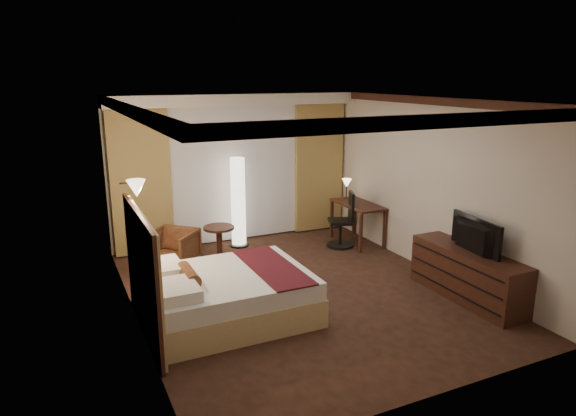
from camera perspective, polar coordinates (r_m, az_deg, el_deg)
name	(u,v)px	position (r m, az deg, el deg)	size (l,w,h in m)	color
floor	(300,292)	(7.45, 1.33, -9.31)	(4.50, 5.50, 0.01)	black
ceiling	(301,100)	(6.81, 1.46, 11.93)	(4.50, 5.50, 0.01)	white
back_wall	(234,168)	(9.49, -6.06, 4.41)	(4.50, 0.02, 2.70)	beige
left_wall	(131,220)	(6.36, -17.06, -1.25)	(0.02, 5.50, 2.70)	beige
right_wall	(430,186)	(8.24, 15.54, 2.39)	(0.02, 5.50, 2.70)	beige
crown_molding	(301,104)	(6.82, 1.46, 11.43)	(4.50, 5.50, 0.12)	black
soffit	(236,99)	(9.12, -5.75, 11.91)	(4.50, 0.50, 0.20)	white
curtain_sheer	(235,174)	(9.44, -5.89, 3.73)	(2.48, 0.04, 2.45)	silver
curtain_left_drape	(141,183)	(8.98, -16.05, 2.67)	(1.00, 0.14, 2.45)	#AB8F4E
curtain_right_drape	(319,168)	(10.06, 3.42, 4.46)	(1.00, 0.14, 2.45)	#AB8F4E
wall_sconce	(136,188)	(6.78, -16.51, 2.10)	(0.24, 0.24, 0.24)	white
bed	(228,296)	(6.65, -6.66, -9.64)	(2.03, 1.58, 0.59)	white
headboard	(143,275)	(6.26, -15.77, -7.21)	(0.12, 1.88, 1.50)	tan
armchair	(172,248)	(8.38, -12.72, -4.32)	(0.68, 0.64, 0.70)	#461E15
side_table	(219,243)	(8.69, -7.63, -3.86)	(0.52, 0.52, 0.57)	black
floor_lamp	(238,202)	(9.18, -5.55, 0.64)	(0.34, 0.34, 1.63)	white
desk	(357,223)	(9.51, 7.70, -1.67)	(0.55, 1.11, 0.75)	black
desk_lamp	(347,190)	(9.70, 6.52, 2.02)	(0.18, 0.18, 0.34)	#FFD899
office_chair	(341,219)	(9.23, 5.86, -1.27)	(0.49, 0.49, 1.01)	black
dresser	(468,275)	(7.54, 19.33, -7.00)	(0.50, 1.79, 0.70)	black
television	(470,231)	(7.32, 19.57, -2.46)	(0.97, 0.56, 0.13)	black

